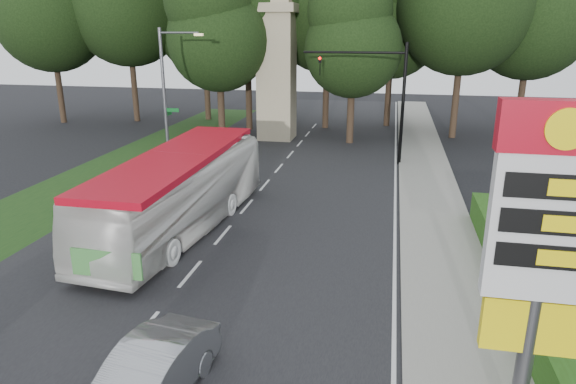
% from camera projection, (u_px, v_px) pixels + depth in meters
% --- Properties ---
extents(road_surface, '(14.00, 80.00, 0.02)m').
position_uv_depth(road_surface, '(230.00, 226.00, 21.59)').
color(road_surface, black).
rests_on(road_surface, ground).
extents(sidewalk_right, '(3.00, 80.00, 0.12)m').
position_uv_depth(sidewalk_right, '(439.00, 241.00, 19.97)').
color(sidewalk_right, gray).
rests_on(sidewalk_right, ground).
extents(grass_verge_left, '(5.00, 50.00, 0.02)m').
position_uv_depth(grass_verge_left, '(102.00, 176.00, 28.98)').
color(grass_verge_left, '#193814').
rests_on(grass_verge_left, ground).
extents(hedge, '(3.00, 14.00, 1.20)m').
position_uv_depth(hedge, '(554.00, 284.00, 15.51)').
color(hedge, '#254A13').
rests_on(hedge, ground).
extents(gas_station_pylon, '(2.10, 0.45, 6.85)m').
position_uv_depth(gas_station_pylon, '(546.00, 235.00, 9.16)').
color(gas_station_pylon, '#59595E').
rests_on(gas_station_pylon, ground).
extents(traffic_signal_mast, '(6.10, 0.35, 7.20)m').
position_uv_depth(traffic_signal_mast, '(381.00, 86.00, 30.29)').
color(traffic_signal_mast, black).
rests_on(traffic_signal_mast, ground).
extents(streetlight_signs, '(2.75, 0.98, 8.00)m').
position_uv_depth(streetlight_signs, '(167.00, 89.00, 30.90)').
color(streetlight_signs, '#59595E').
rests_on(streetlight_signs, ground).
extents(monument, '(3.00, 3.00, 10.05)m').
position_uv_depth(monument, '(277.00, 69.00, 37.21)').
color(monument, tan).
rests_on(monument, ground).
extents(tree_west_near, '(8.40, 8.40, 16.50)m').
position_uv_depth(tree_west_near, '(203.00, 3.00, 43.75)').
color(tree_west_near, '#2D2116').
rests_on(tree_west_near, ground).
extents(tree_east_near, '(8.12, 8.12, 15.95)m').
position_uv_depth(tree_east_near, '(393.00, 5.00, 40.84)').
color(tree_east_near, '#2D2116').
rests_on(tree_east_near, ground).
extents(tree_monument_left, '(7.28, 7.28, 14.30)m').
position_uv_depth(tree_monument_left, '(218.00, 17.00, 35.94)').
color(tree_monument_left, '#2D2116').
rests_on(tree_monument_left, ground).
extents(tree_monument_right, '(6.72, 6.72, 13.20)m').
position_uv_depth(tree_monument_right, '(354.00, 27.00, 34.82)').
color(tree_monument_right, '#2D2116').
rests_on(tree_monument_right, ground).
extents(transit_bus, '(3.72, 11.80, 3.23)m').
position_uv_depth(transit_bus, '(180.00, 193.00, 20.68)').
color(transit_bus, white).
rests_on(transit_bus, ground).
extents(sedan_silver, '(2.04, 4.42, 1.41)m').
position_uv_depth(sedan_silver, '(148.00, 378.00, 11.17)').
color(sedan_silver, '#989A9F').
rests_on(sedan_silver, ground).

